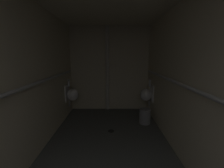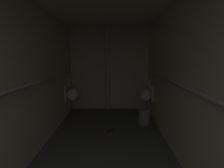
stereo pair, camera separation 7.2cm
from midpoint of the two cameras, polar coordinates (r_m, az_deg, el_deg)
The scene contains 11 objects.
floor at distance 2.87m, azimuth -1.62°, elevation -25.27°, with size 2.44×4.57×0.08m, color #4C4F4C.
wall_left at distance 2.69m, azimuth -27.99°, elevation 0.90°, with size 0.06×4.57×2.49m, color beige.
wall_right at distance 2.59m, azimuth 25.50°, elevation 0.78°, with size 0.06×4.57×2.49m, color beige.
wall_back at distance 4.59m, azimuth -0.48°, elevation 5.66°, with size 2.44×0.06×2.49m, color beige.
urinal_left_mid at distance 4.26m, azimuth -14.39°, elevation -3.69°, with size 0.32×0.30×0.76m.
urinal_right_mid at distance 4.19m, azimuth 13.30°, elevation -3.89°, with size 0.32×0.30×0.76m.
supply_pipe_left at distance 2.64m, azimuth -26.34°, elevation 0.27°, with size 0.06×3.81×0.06m.
supply_pipe_right at distance 2.56m, azimuth 23.60°, elevation 0.19°, with size 0.06×3.75×0.06m.
standpipe_back_wall at distance 4.49m, azimuth -1.32°, elevation 5.54°, with size 0.11×0.11×2.44m, color beige.
floor_drain at distance 3.51m, azimuth -0.14°, elevation -17.17°, with size 0.14×0.14×0.01m, color black.
waste_bin at distance 3.88m, azimuth 12.53°, elevation -11.75°, with size 0.27×0.27×0.36m, color gray.
Camera 2 is at (0.15, -0.09, 1.64)m, focal length 24.39 mm.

